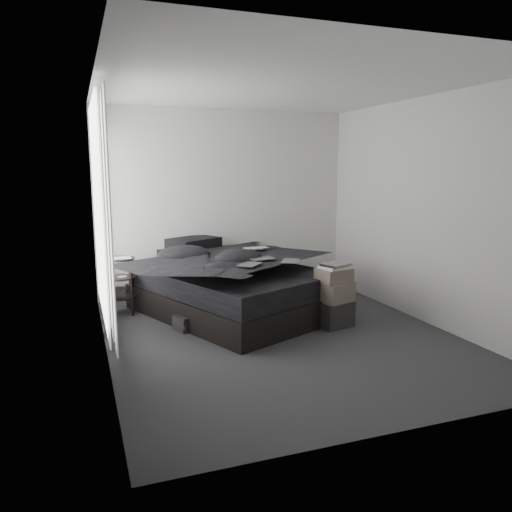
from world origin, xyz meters
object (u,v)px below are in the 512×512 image
object	(u,v)px
bed	(234,301)
box_lower	(333,314)
laptop	(256,243)
side_stand	(120,286)

from	to	relation	value
bed	box_lower	xyz separation A→B (m)	(0.92, -0.88, -0.01)
laptop	side_stand	world-z (taller)	laptop
box_lower	laptop	bearing A→B (deg)	116.60
laptop	box_lower	bearing A→B (deg)	-68.01
laptop	side_stand	size ratio (longest dim) A/B	0.53
side_stand	box_lower	distance (m)	2.63
bed	box_lower	bearing A→B (deg)	-66.44
laptop	bed	bearing A→B (deg)	-154.50
box_lower	bed	bearing A→B (deg)	136.17
box_lower	side_stand	bearing A→B (deg)	148.92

